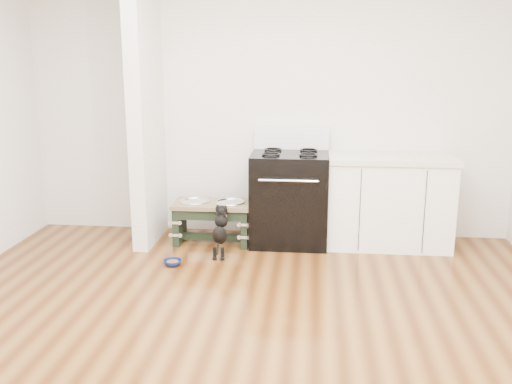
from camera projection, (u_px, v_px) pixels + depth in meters
The scene contains 8 objects.
ground at pixel (236, 344), 3.78m from camera, with size 5.00×5.00×0.00m, color #48240C.
room_shell at pixel (234, 97), 3.40m from camera, with size 5.00×5.00×5.00m.
partition_wall at pixel (146, 109), 5.61m from camera, with size 0.15×0.80×2.70m, color silver.
oven_range at pixel (290, 197), 5.73m from camera, with size 0.76×0.69×1.14m.
cabinet_run at pixel (388, 201), 5.66m from camera, with size 1.24×0.64×0.91m.
dog_feeder at pixel (212, 214), 5.74m from camera, with size 0.78×0.42×0.44m.
puppy at pixel (220, 229), 5.39m from camera, with size 0.14×0.40×0.48m.
floor_bowl at pixel (173, 263), 5.18m from camera, with size 0.18×0.18×0.05m.
Camera 1 is at (0.49, -3.41, 1.87)m, focal length 40.00 mm.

